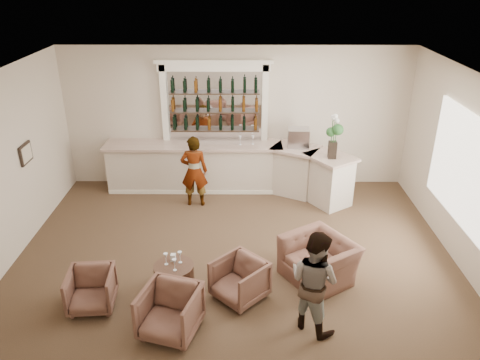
% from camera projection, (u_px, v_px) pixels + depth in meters
% --- Properties ---
extents(ground, '(8.00, 8.00, 0.00)m').
position_uv_depth(ground, '(235.00, 264.00, 8.43)').
color(ground, brown).
rests_on(ground, ground).
extents(room_shell, '(8.04, 7.02, 3.32)m').
position_uv_depth(room_shell, '(244.00, 127.00, 8.09)').
color(room_shell, beige).
rests_on(room_shell, ground).
extents(bar_counter, '(5.72, 1.80, 1.14)m').
position_uv_depth(bar_counter, '(230.00, 168.00, 10.90)').
color(bar_counter, beige).
rests_on(bar_counter, ground).
extents(back_bar_alcove, '(2.64, 0.25, 3.00)m').
position_uv_depth(back_bar_alcove, '(215.00, 103.00, 10.67)').
color(back_bar_alcove, white).
rests_on(back_bar_alcove, ground).
extents(cocktail_table, '(0.65, 0.65, 0.50)m').
position_uv_depth(cocktail_table, '(174.00, 278.00, 7.63)').
color(cocktail_table, '#4C3221').
rests_on(cocktail_table, ground).
extents(sommelier, '(0.59, 0.39, 1.61)m').
position_uv_depth(sommelier, '(194.00, 171.00, 10.18)').
color(sommelier, gray).
rests_on(sommelier, ground).
extents(guest, '(0.98, 0.97, 1.60)m').
position_uv_depth(guest, '(314.00, 281.00, 6.66)').
color(guest, gray).
rests_on(guest, ground).
extents(armchair_left, '(0.74, 0.76, 0.64)m').
position_uv_depth(armchair_left, '(91.00, 290.00, 7.24)').
color(armchair_left, brown).
rests_on(armchair_left, ground).
extents(armchair_center, '(0.99, 1.00, 0.74)m').
position_uv_depth(armchair_center, '(170.00, 312.00, 6.72)').
color(armchair_center, brown).
rests_on(armchair_center, ground).
extents(armchair_right, '(1.05, 1.05, 0.68)m').
position_uv_depth(armchair_right, '(239.00, 280.00, 7.43)').
color(armchair_right, brown).
rests_on(armchair_right, ground).
extents(armchair_far, '(1.44, 1.48, 0.73)m').
position_uv_depth(armchair_far, '(319.00, 260.00, 7.90)').
color(armchair_far, brown).
rests_on(armchair_far, ground).
extents(espresso_machine, '(0.50, 0.43, 0.42)m').
position_uv_depth(espresso_machine, '(298.00, 138.00, 10.54)').
color(espresso_machine, '#B5B4B9').
rests_on(espresso_machine, bar_counter).
extents(flower_vase, '(0.26, 0.26, 0.98)m').
position_uv_depth(flower_vase, '(334.00, 134.00, 9.76)').
color(flower_vase, black).
rests_on(flower_vase, bar_counter).
extents(wine_glass_bar_left, '(0.07, 0.07, 0.21)m').
position_uv_depth(wine_glass_bar_left, '(240.00, 140.00, 10.68)').
color(wine_glass_bar_left, white).
rests_on(wine_glass_bar_left, bar_counter).
extents(wine_glass_bar_right, '(0.07, 0.07, 0.21)m').
position_uv_depth(wine_glass_bar_right, '(253.00, 140.00, 10.71)').
color(wine_glass_bar_right, white).
rests_on(wine_glass_bar_right, bar_counter).
extents(wine_glass_tbl_a, '(0.07, 0.07, 0.21)m').
position_uv_depth(wine_glass_tbl_a, '(166.00, 259.00, 7.50)').
color(wine_glass_tbl_a, white).
rests_on(wine_glass_tbl_a, cocktail_table).
extents(wine_glass_tbl_b, '(0.07, 0.07, 0.21)m').
position_uv_depth(wine_glass_tbl_b, '(180.00, 257.00, 7.55)').
color(wine_glass_tbl_b, white).
rests_on(wine_glass_tbl_b, cocktail_table).
extents(wine_glass_tbl_c, '(0.07, 0.07, 0.21)m').
position_uv_depth(wine_glass_tbl_c, '(175.00, 265.00, 7.36)').
color(wine_glass_tbl_c, white).
rests_on(wine_glass_tbl_c, cocktail_table).
extents(napkin_holder, '(0.08, 0.08, 0.12)m').
position_uv_depth(napkin_holder, '(173.00, 257.00, 7.62)').
color(napkin_holder, silver).
rests_on(napkin_holder, cocktail_table).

